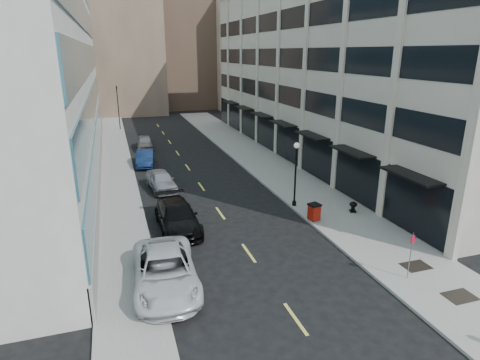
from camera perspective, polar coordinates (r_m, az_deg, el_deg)
ground at (r=16.42m, az=11.12°, el=-22.79°), size 160.00×160.00×0.00m
sidewalk_right at (r=35.37m, az=6.41°, el=0.38°), size 5.00×80.00×0.15m
sidewalk_left at (r=32.48m, az=-16.80°, el=-1.89°), size 3.00×80.00×0.15m
building_right at (r=44.44m, az=14.58°, el=15.19°), size 15.30×46.50×18.25m
skyline_tan_near at (r=78.84m, az=-16.95°, el=19.56°), size 14.00×18.00×28.00m
skyline_brown at (r=84.23m, az=-8.44°, el=21.99°), size 12.00×16.00×34.00m
skyline_tan_far at (r=89.04m, az=-23.66°, el=16.65°), size 12.00×14.00×22.00m
skyline_stone at (r=80.54m, az=-0.08°, el=17.38°), size 10.00×14.00×20.00m
grate_mid at (r=21.11m, az=28.79°, el=-14.30°), size 1.40×1.00×0.01m
grate_far at (r=22.78m, az=23.73°, el=-11.13°), size 1.40×1.00×0.01m
road_centerline at (r=30.38m, az=-4.30°, el=-2.65°), size 0.15×68.20×0.01m
traffic_signal at (r=58.93m, az=-17.15°, el=12.29°), size 0.66×0.66×6.98m
car_white_van at (r=19.42m, az=-10.59°, el=-12.60°), size 3.25×6.42×1.74m
car_black_pickup at (r=25.27m, az=-8.91°, el=-5.16°), size 2.44×5.79×1.67m
car_silver_sedan at (r=32.63m, az=-11.14°, el=-0.05°), size 2.37×4.77×1.56m
car_blue_sedan at (r=40.05m, az=-13.34°, el=3.08°), size 2.13×4.68×1.49m
car_grey_sedan at (r=46.89m, az=-13.40°, el=5.21°), size 1.88×4.51×1.53m
trash_bin at (r=26.40m, az=10.50°, el=-4.41°), size 0.82×0.84×1.12m
lamppost at (r=27.98m, az=7.93°, el=1.65°), size 0.39×0.39×4.67m
sign_post at (r=20.83m, az=23.19°, el=-9.04°), size 0.27×0.12×2.41m
urn_planter at (r=28.38m, az=15.80°, el=-3.55°), size 0.53×0.53×0.73m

